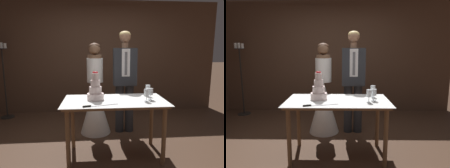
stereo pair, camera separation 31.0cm
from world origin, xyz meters
The scene contains 11 objects.
ground_plane centered at (0.00, 0.00, 0.00)m, with size 40.00×40.00×0.00m, color #4C3323.
wall_back centered at (0.00, 2.10, 1.30)m, with size 5.54×0.12×2.60m, color #513828.
cake_table centered at (0.10, -0.10, 0.71)m, with size 1.39×0.75×0.81m.
tiered_cake centered at (-0.16, -0.05, 0.93)m, with size 0.23×0.23×0.39m.
cake_knife centered at (-0.19, -0.38, 0.82)m, with size 0.43×0.14×0.02m.
wine_glass_near centered at (0.51, -0.20, 0.92)m, with size 0.06×0.06×0.17m.
wine_glass_middle centered at (0.58, -0.12, 0.92)m, with size 0.07×0.07×0.16m.
wine_glass_far centered at (0.60, 0.09, 0.93)m, with size 0.07×0.07×0.17m.
bride centered at (-0.16, 0.75, 0.59)m, with size 0.54×0.54×1.60m.
groom centered at (0.36, 0.75, 1.00)m, with size 0.40×0.25×1.80m.
candle_stand centered at (-2.11, 1.71, 0.82)m, with size 0.28×0.28×1.64m.
Camera 1 is at (-0.17, -2.72, 1.49)m, focal length 32.00 mm.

